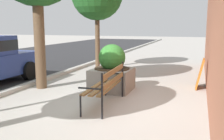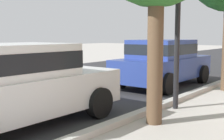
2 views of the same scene
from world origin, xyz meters
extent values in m
cube|color=#2D2D30|center=(0.00, 7.50, 0.00)|extent=(60.00, 9.00, 0.01)
cube|color=#B2AFA8|center=(0.00, 2.90, 0.06)|extent=(60.00, 0.20, 0.12)
cylinder|color=brown|center=(-3.43, 2.41, 1.29)|extent=(0.30, 0.30, 2.58)
cube|color=silver|center=(-5.12, 4.37, 0.61)|extent=(4.11, 1.73, 0.70)
cube|color=silver|center=(-5.27, 4.37, 1.26)|extent=(2.14, 1.58, 0.60)
cube|color=black|center=(-5.27, 4.37, 1.26)|extent=(2.15, 1.59, 0.33)
cylinder|color=black|center=(-3.79, 5.21, 0.32)|extent=(0.64, 0.22, 0.64)
cylinder|color=black|center=(-3.80, 3.51, 0.32)|extent=(0.64, 0.22, 0.64)
cube|color=navy|center=(0.57, 4.37, 0.61)|extent=(4.11, 1.73, 0.70)
cube|color=navy|center=(0.42, 4.37, 1.26)|extent=(2.14, 1.58, 0.60)
cube|color=black|center=(0.42, 4.37, 1.26)|extent=(2.15, 1.59, 0.33)
cylinder|color=black|center=(1.91, 5.21, 0.32)|extent=(0.64, 0.22, 0.64)
cylinder|color=black|center=(1.90, 3.51, 0.32)|extent=(0.64, 0.22, 0.64)
cylinder|color=black|center=(-0.76, 5.23, 0.32)|extent=(0.64, 0.22, 0.64)
cylinder|color=black|center=(-0.77, 3.53, 0.32)|extent=(0.64, 0.22, 0.64)
cylinder|color=black|center=(-2.09, 2.61, 1.80)|extent=(0.12, 0.12, 3.60)
camera|label=1|loc=(-5.71, -2.10, 1.87)|focal=42.01mm
camera|label=2|loc=(-8.35, -0.41, 1.72)|focal=47.27mm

